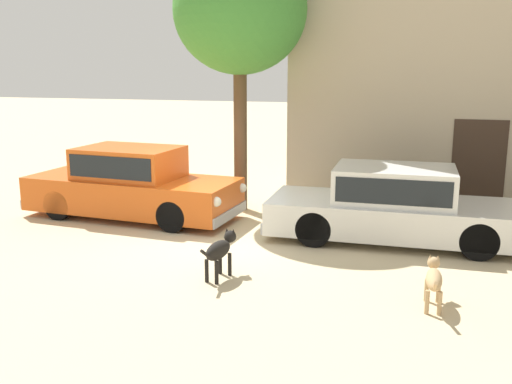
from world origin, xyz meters
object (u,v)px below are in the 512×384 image
parked_sedan_second (395,204)px  parked_sedan_nearest (132,183)px  stray_dog_tan (434,279)px  acacia_tree_left (240,11)px  stray_dog_spotted (220,249)px

parked_sedan_second → parked_sedan_nearest: bearing=177.1°
stray_dog_tan → parked_sedan_nearest: bearing=61.9°
parked_sedan_nearest → stray_dog_tan: bearing=-23.0°
parked_sedan_second → acacia_tree_left: 5.27m
stray_dog_spotted → stray_dog_tan: (3.15, -0.26, -0.05)m
stray_dog_spotted → stray_dog_tan: size_ratio=0.97×
parked_sedan_nearest → stray_dog_spotted: 4.26m
parked_sedan_nearest → acacia_tree_left: size_ratio=0.83×
parked_sedan_second → stray_dog_tan: (0.65, -2.99, -0.29)m
parked_sedan_second → acacia_tree_left: acacia_tree_left is taller
parked_sedan_nearest → acacia_tree_left: (2.06, 1.27, 3.60)m
parked_sedan_nearest → parked_sedan_second: size_ratio=0.99×
parked_sedan_second → stray_dog_tan: size_ratio=4.57×
parked_sedan_nearest → parked_sedan_second: parked_sedan_nearest is taller
parked_sedan_second → acacia_tree_left: size_ratio=0.84×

